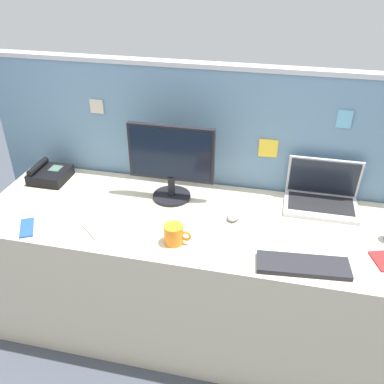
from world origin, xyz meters
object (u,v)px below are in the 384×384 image
object	(u,v)px
computer_mouse_right_hand	(234,215)
cell_phone_blue_case	(27,228)
keyboard_main	(303,265)
cell_phone_red_case	(383,261)
coffee_mug	(174,234)
cell_phone_silver_slab	(95,230)
desk_phone	(49,174)
desktop_monitor	(171,159)
laptop	(322,194)

from	to	relation	value
computer_mouse_right_hand	cell_phone_blue_case	bearing A→B (deg)	-154.24
keyboard_main	cell_phone_red_case	bearing A→B (deg)	13.05
computer_mouse_right_hand	coffee_mug	bearing A→B (deg)	-125.11
cell_phone_blue_case	cell_phone_silver_slab	world-z (taller)	same
desk_phone	coffee_mug	xyz separation A→B (m)	(0.84, -0.40, 0.01)
keyboard_main	coffee_mug	xyz separation A→B (m)	(-0.57, 0.04, 0.03)
desktop_monitor	cell_phone_silver_slab	size ratio (longest dim) A/B	3.00
keyboard_main	computer_mouse_right_hand	bearing A→B (deg)	133.07
cell_phone_blue_case	desk_phone	bearing A→B (deg)	77.19
desktop_monitor	desk_phone	world-z (taller)	desktop_monitor
coffee_mug	keyboard_main	bearing A→B (deg)	-4.33
desktop_monitor	laptop	bearing A→B (deg)	7.60
desktop_monitor	computer_mouse_right_hand	xyz separation A→B (m)	(0.35, -0.13, -0.21)
desktop_monitor	computer_mouse_right_hand	size ratio (longest dim) A/B	4.43
cell_phone_red_case	cell_phone_blue_case	bearing A→B (deg)	166.42
desk_phone	computer_mouse_right_hand	world-z (taller)	desk_phone
laptop	cell_phone_silver_slab	distance (m)	1.15
cell_phone_red_case	coffee_mug	bearing A→B (deg)	166.47
laptop	cell_phone_red_case	xyz separation A→B (m)	(0.25, -0.41, -0.05)
desktop_monitor	coffee_mug	size ratio (longest dim) A/B	3.51
cell_phone_red_case	cell_phone_blue_case	size ratio (longest dim) A/B	0.85
desktop_monitor	cell_phone_silver_slab	xyz separation A→B (m)	(-0.27, -0.38, -0.22)
laptop	cell_phone_blue_case	xyz separation A→B (m)	(-1.36, -0.53, -0.05)
computer_mouse_right_hand	cell_phone_silver_slab	distance (m)	0.67
computer_mouse_right_hand	desk_phone	bearing A→B (deg)	179.93
computer_mouse_right_hand	coffee_mug	xyz separation A→B (m)	(-0.23, -0.25, 0.03)
desk_phone	coffee_mug	distance (m)	0.93
coffee_mug	cell_phone_red_case	bearing A→B (deg)	4.34
desktop_monitor	desk_phone	bearing A→B (deg)	178.20
laptop	coffee_mug	xyz separation A→B (m)	(-0.65, -0.48, -0.01)
keyboard_main	coffee_mug	world-z (taller)	coffee_mug
desk_phone	cell_phone_red_case	size ratio (longest dim) A/B	1.54
laptop	coffee_mug	distance (m)	0.81
desktop_monitor	keyboard_main	world-z (taller)	desktop_monitor
cell_phone_blue_case	cell_phone_silver_slab	distance (m)	0.33
keyboard_main	laptop	bearing A→B (deg)	75.41
keyboard_main	cell_phone_silver_slab	world-z (taller)	keyboard_main
desk_phone	computer_mouse_right_hand	bearing A→B (deg)	-7.98
keyboard_main	cell_phone_blue_case	bearing A→B (deg)	174.96
desk_phone	keyboard_main	distance (m)	1.48
desk_phone	cell_phone_blue_case	world-z (taller)	desk_phone
cell_phone_silver_slab	keyboard_main	bearing A→B (deg)	-52.87
laptop	cell_phone_blue_case	size ratio (longest dim) A/B	2.40
cell_phone_silver_slab	cell_phone_red_case	bearing A→B (deg)	-47.22
desktop_monitor	cell_phone_red_case	xyz separation A→B (m)	(1.01, -0.31, -0.22)
keyboard_main	cell_phone_silver_slab	xyz separation A→B (m)	(-0.96, 0.04, -0.01)
cell_phone_blue_case	laptop	bearing A→B (deg)	-7.09
computer_mouse_right_hand	cell_phone_red_case	world-z (taller)	computer_mouse_right_hand
desk_phone	keyboard_main	xyz separation A→B (m)	(1.41, -0.45, -0.02)
keyboard_main	cell_phone_red_case	distance (m)	0.35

